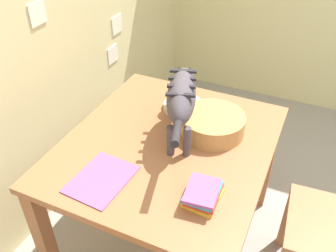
{
  "coord_description": "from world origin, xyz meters",
  "views": [
    {
      "loc": [
        -1.21,
        0.64,
        1.85
      ],
      "look_at": [
        0.05,
        1.21,
        0.83
      ],
      "focal_mm": 38.92,
      "sensor_mm": 36.0,
      "label": 1
    }
  ],
  "objects": [
    {
      "name": "cat",
      "position": [
        0.14,
        1.18,
        0.95
      ],
      "size": [
        0.67,
        0.28,
        0.32
      ],
      "rotation": [
        0.0,
        0.0,
        -1.24
      ],
      "color": "#494248",
      "rests_on": "dining_table"
    },
    {
      "name": "book_stack",
      "position": [
        -0.23,
        0.93,
        0.76
      ],
      "size": [
        0.19,
        0.14,
        0.07
      ],
      "color": "yellow",
      "rests_on": "dining_table"
    },
    {
      "name": "saucer_bowl",
      "position": [
        0.35,
        1.25,
        0.75
      ],
      "size": [
        0.22,
        0.22,
        0.03
      ],
      "primitive_type": "cylinder",
      "color": "beige",
      "rests_on": "dining_table"
    },
    {
      "name": "dining_table",
      "position": [
        0.05,
        1.21,
        0.64
      ],
      "size": [
        1.11,
        0.97,
        0.73
      ],
      "color": "#A0613C",
      "rests_on": "ground_plane"
    },
    {
      "name": "wall_rear",
      "position": [
        0.0,
        2.03,
        1.25
      ],
      "size": [
        4.44,
        0.11,
        2.5
      ],
      "color": "beige",
      "rests_on": "ground_plane"
    },
    {
      "name": "magazine",
      "position": [
        -0.31,
        1.36,
        0.73
      ],
      "size": [
        0.3,
        0.24,
        0.01
      ],
      "primitive_type": "cube",
      "rotation": [
        0.0,
        0.0,
        -0.07
      ],
      "color": "#914E92",
      "rests_on": "dining_table"
    },
    {
      "name": "coffee_mug",
      "position": [
        0.36,
        1.25,
        0.8
      ],
      "size": [
        0.12,
        0.08,
        0.08
      ],
      "color": "silver",
      "rests_on": "saucer_bowl"
    },
    {
      "name": "wicker_basket",
      "position": [
        0.22,
        1.04,
        0.78
      ],
      "size": [
        0.32,
        0.32,
        0.1
      ],
      "color": "tan",
      "rests_on": "dining_table"
    }
  ]
}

